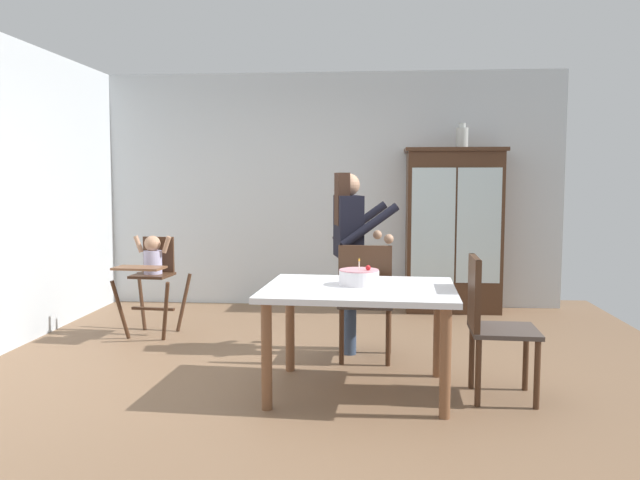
% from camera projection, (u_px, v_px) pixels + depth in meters
% --- Properties ---
extents(ground_plane, '(6.24, 6.24, 0.00)m').
position_uv_depth(ground_plane, '(306.00, 371.00, 4.90)').
color(ground_plane, brown).
extents(wall_back, '(5.32, 0.06, 2.70)m').
position_uv_depth(wall_back, '(329.00, 190.00, 7.38)').
color(wall_back, silver).
rests_on(wall_back, ground_plane).
extents(china_cabinet, '(1.09, 0.48, 1.82)m').
position_uv_depth(china_cabinet, '(453.00, 230.00, 7.05)').
color(china_cabinet, '#422819').
rests_on(china_cabinet, ground_plane).
extents(ceramic_vase, '(0.13, 0.13, 0.27)m').
position_uv_depth(ceramic_vase, '(462.00, 137.00, 6.95)').
color(ceramic_vase, '#B2B7B2').
rests_on(ceramic_vase, china_cabinet).
extents(high_chair_with_toddler, '(0.62, 0.72, 0.95)m').
position_uv_depth(high_chair_with_toddler, '(152.00, 267.00, 5.97)').
color(high_chair_with_toddler, '#422819').
rests_on(high_chair_with_toddler, ground_plane).
extents(adult_person, '(0.58, 0.57, 1.53)m').
position_uv_depth(adult_person, '(349.00, 239.00, 5.36)').
color(adult_person, '#33425B').
rests_on(adult_person, ground_plane).
extents(dining_table, '(1.35, 1.08, 0.74)m').
position_uv_depth(dining_table, '(359.00, 301.00, 4.35)').
color(dining_table, silver).
rests_on(dining_table, ground_plane).
extents(birthday_cake, '(0.28, 0.28, 0.19)m').
position_uv_depth(birthday_cake, '(359.00, 277.00, 4.42)').
color(birthday_cake, white).
rests_on(birthday_cake, dining_table).
extents(dining_chair_far_side, '(0.46, 0.46, 0.96)m').
position_uv_depth(dining_chair_far_side, '(366.00, 294.00, 5.08)').
color(dining_chair_far_side, '#422819').
rests_on(dining_chair_far_side, ground_plane).
extents(dining_chair_right_end, '(0.46, 0.46, 0.96)m').
position_uv_depth(dining_chair_right_end, '(489.00, 317.00, 4.25)').
color(dining_chair_right_end, '#422819').
rests_on(dining_chair_right_end, ground_plane).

